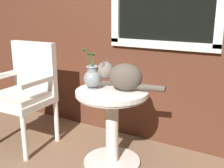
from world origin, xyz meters
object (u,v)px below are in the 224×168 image
object	(u,v)px
wicker_side_table	(112,116)
wicker_chair	(26,89)
cat	(123,76)
pewter_vase_with_ivy	(92,77)

from	to	relation	value
wicker_side_table	wicker_chair	bearing A→B (deg)	-176.44
cat	pewter_vase_with_ivy	bearing A→B (deg)	-157.60
wicker_side_table	pewter_vase_with_ivy	size ratio (longest dim) A/B	2.02
cat	pewter_vase_with_ivy	size ratio (longest dim) A/B	1.73
wicker_side_table	cat	world-z (taller)	cat
cat	pewter_vase_with_ivy	world-z (taller)	pewter_vase_with_ivy
wicker_chair	cat	distance (m)	0.99
cat	wicker_chair	bearing A→B (deg)	-173.76
cat	pewter_vase_with_ivy	xyz separation A→B (m)	(-0.22, -0.09, -0.01)
wicker_chair	cat	bearing A→B (deg)	6.24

